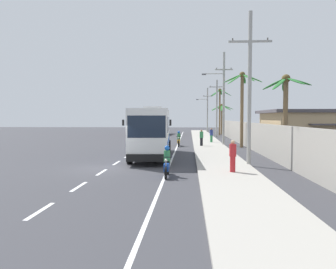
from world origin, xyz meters
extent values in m
plane|color=#3A3A3F|center=(0.00, 0.00, 0.00)|extent=(160.00, 160.00, 0.00)
cube|color=#A8A399|center=(6.80, 10.00, 0.07)|extent=(3.20, 90.00, 0.14)
cube|color=white|center=(0.00, -8.74, 0.00)|extent=(0.16, 2.00, 0.01)
cube|color=white|center=(0.00, -4.99, 0.00)|extent=(0.16, 2.00, 0.01)
cube|color=white|center=(0.00, -1.24, 0.00)|extent=(0.16, 2.00, 0.01)
cube|color=white|center=(0.00, 2.51, 0.00)|extent=(0.16, 2.00, 0.01)
cube|color=white|center=(0.00, 6.27, 0.00)|extent=(0.16, 2.00, 0.01)
cube|color=white|center=(0.00, 10.02, 0.00)|extent=(0.16, 2.00, 0.01)
cube|color=white|center=(0.00, 13.77, 0.00)|extent=(0.16, 2.00, 0.01)
cube|color=white|center=(0.00, 17.52, 0.00)|extent=(0.16, 2.00, 0.01)
cube|color=white|center=(0.00, 21.27, 0.00)|extent=(0.16, 2.00, 0.01)
cube|color=white|center=(0.00, 25.03, 0.00)|extent=(0.16, 2.00, 0.01)
cube|color=white|center=(0.00, 28.78, 0.00)|extent=(0.16, 2.00, 0.01)
cube|color=white|center=(0.00, 32.53, 0.00)|extent=(0.16, 2.00, 0.01)
cube|color=white|center=(0.00, 36.28, 0.00)|extent=(0.16, 2.00, 0.01)
cube|color=white|center=(0.00, 40.04, 0.00)|extent=(0.16, 2.00, 0.01)
cube|color=white|center=(0.00, 43.79, 0.00)|extent=(0.16, 2.00, 0.01)
cube|color=white|center=(0.00, 47.54, 0.00)|extent=(0.16, 2.00, 0.01)
cube|color=white|center=(3.52, 15.00, 0.00)|extent=(0.14, 70.00, 0.01)
cube|color=#9E998E|center=(10.60, 14.00, 1.24)|extent=(0.24, 60.00, 2.48)
cube|color=silver|center=(1.97, 5.91, 1.96)|extent=(2.98, 10.80, 3.14)
cube|color=#192333|center=(1.96, 6.11, 2.51)|extent=(2.97, 9.95, 1.01)
cube|color=#192333|center=(2.23, 0.61, 2.43)|extent=(2.27, 0.21, 1.32)
cube|color=blue|center=(1.97, 5.91, 1.25)|extent=(3.01, 10.59, 0.57)
cube|color=black|center=(2.23, 0.52, 0.59)|extent=(2.42, 0.28, 0.44)
cube|color=#B7B7B7|center=(1.90, 7.24, 3.67)|extent=(1.47, 2.42, 0.28)
cube|color=black|center=(3.63, 0.89, 2.67)|extent=(0.12, 0.09, 0.36)
cube|color=black|center=(0.81, 0.75, 2.67)|extent=(0.12, 0.09, 0.36)
cylinder|color=black|center=(3.36, 2.23, 0.52)|extent=(0.37, 1.05, 1.04)
cylinder|color=black|center=(0.95, 2.11, 0.52)|extent=(0.37, 1.05, 1.04)
cylinder|color=black|center=(3.02, 9.17, 0.52)|extent=(0.37, 1.05, 1.04)
cylinder|color=black|center=(0.61, 9.05, 0.52)|extent=(0.37, 1.05, 1.04)
cube|color=red|center=(-1.59, 38.08, 1.99)|extent=(3.30, 10.90, 3.20)
cube|color=#192333|center=(-1.61, 37.88, 2.55)|extent=(3.26, 10.05, 1.02)
cube|color=#192333|center=(-1.17, 43.40, 2.47)|extent=(2.27, 0.28, 1.34)
cube|color=#1E843D|center=(-1.59, 38.08, 1.27)|extent=(3.32, 10.69, 0.58)
cube|color=black|center=(-1.17, 43.49, 0.59)|extent=(2.42, 0.35, 0.44)
cube|color=#B7B7B7|center=(-1.70, 36.75, 3.73)|extent=(1.54, 2.46, 0.28)
cube|color=black|center=(-2.60, 43.30, 2.71)|extent=(0.13, 0.09, 0.36)
cube|color=black|center=(0.22, 43.08, 2.71)|extent=(0.13, 0.09, 0.36)
cylinder|color=black|center=(-2.50, 41.93, 0.52)|extent=(0.40, 1.06, 1.04)
cylinder|color=black|center=(-0.09, 41.74, 0.52)|extent=(0.40, 1.06, 1.04)
cylinder|color=black|center=(-3.05, 34.97, 0.52)|extent=(0.40, 1.06, 1.04)
cylinder|color=black|center=(-0.64, 34.78, 0.52)|extent=(0.40, 1.06, 1.04)
cylinder|color=black|center=(3.62, -3.00, 0.30)|extent=(0.10, 0.60, 0.60)
cylinder|color=black|center=(3.62, -1.64, 0.30)|extent=(0.12, 0.60, 0.60)
cube|color=#1947B2|center=(3.62, -2.37, 0.52)|extent=(0.24, 1.10, 0.36)
cube|color=black|center=(3.62, -2.07, 0.72)|extent=(0.24, 0.60, 0.12)
cylinder|color=gray|center=(3.62, -2.88, 0.60)|extent=(0.06, 0.32, 0.67)
cylinder|color=black|center=(3.62, -2.78, 1.04)|extent=(0.56, 0.04, 0.04)
sphere|color=#EAEACC|center=(3.62, -2.90, 0.90)|extent=(0.14, 0.14, 0.14)
cylinder|color=#2D7A47|center=(3.62, -2.12, 1.01)|extent=(0.32, 0.32, 0.58)
sphere|color=blue|center=(3.62, -2.12, 1.43)|extent=(0.26, 0.26, 0.26)
cylinder|color=black|center=(3.66, 14.78, 0.30)|extent=(0.11, 0.60, 0.60)
cylinder|color=black|center=(3.68, 16.14, 0.30)|extent=(0.13, 0.60, 0.60)
cube|color=gold|center=(3.67, 15.41, 0.52)|extent=(0.25, 1.10, 0.36)
cube|color=black|center=(3.68, 15.71, 0.72)|extent=(0.25, 0.60, 0.12)
cylinder|color=gray|center=(3.66, 14.90, 0.60)|extent=(0.06, 0.32, 0.67)
cylinder|color=black|center=(3.67, 15.00, 1.04)|extent=(0.56, 0.05, 0.04)
sphere|color=#EAEACC|center=(3.66, 14.88, 0.90)|extent=(0.14, 0.14, 0.14)
cylinder|color=#2D7A47|center=(3.67, 15.66, 1.01)|extent=(0.32, 0.32, 0.59)
sphere|color=blue|center=(3.67, 15.66, 1.44)|extent=(0.26, 0.26, 0.26)
cylinder|color=red|center=(7.01, -1.51, 0.55)|extent=(0.28, 0.28, 0.81)
cylinder|color=red|center=(7.01, -1.51, 1.28)|extent=(0.36, 0.36, 0.64)
sphere|color=tan|center=(7.01, -1.51, 1.70)|extent=(0.22, 0.22, 0.22)
cylinder|color=#2D7A47|center=(7.29, 19.37, 0.53)|extent=(0.28, 0.28, 0.79)
cylinder|color=navy|center=(7.29, 19.37, 1.24)|extent=(0.36, 0.36, 0.62)
sphere|color=#9E704C|center=(7.29, 19.37, 1.65)|extent=(0.21, 0.21, 0.21)
cylinder|color=black|center=(5.98, 14.50, 0.54)|extent=(0.28, 0.28, 0.79)
cylinder|color=#2D7A47|center=(5.98, 14.50, 1.24)|extent=(0.36, 0.36, 0.63)
sphere|color=#9E704C|center=(5.98, 14.50, 1.65)|extent=(0.20, 0.20, 0.20)
cylinder|color=#9E9E99|center=(8.38, 1.63, 4.67)|extent=(0.24, 0.24, 9.34)
cube|color=#9E9E99|center=(8.38, 1.63, 7.55)|extent=(2.59, 0.12, 0.12)
cylinder|color=#4C4742|center=(7.35, 1.63, 7.67)|extent=(0.08, 0.08, 0.16)
cylinder|color=#4C4742|center=(9.42, 1.63, 7.67)|extent=(0.08, 0.08, 0.16)
cylinder|color=#9E9E99|center=(8.37, 16.63, 4.90)|extent=(0.24, 0.24, 9.81)
cube|color=#9E9E99|center=(8.37, 16.63, 7.99)|extent=(1.87, 0.12, 0.12)
cylinder|color=#4C4742|center=(7.62, 16.63, 8.11)|extent=(0.08, 0.08, 0.16)
cylinder|color=#4C4742|center=(9.12, 16.63, 8.11)|extent=(0.08, 0.08, 0.16)
cylinder|color=#9E9E99|center=(7.33, 16.63, 7.57)|extent=(2.08, 0.09, 0.09)
cube|color=#4C4C51|center=(6.29, 16.63, 7.51)|extent=(0.44, 0.24, 0.14)
cylinder|color=#9E9E99|center=(8.88, 31.63, 4.29)|extent=(0.24, 0.24, 8.58)
cube|color=#9E9E99|center=(8.88, 31.63, 7.52)|extent=(2.33, 0.12, 0.12)
cylinder|color=#4C4742|center=(7.95, 31.63, 7.64)|extent=(0.08, 0.08, 0.16)
cylinder|color=#4C4742|center=(9.81, 31.63, 7.64)|extent=(0.08, 0.08, 0.16)
cylinder|color=#9E9E99|center=(8.31, 46.63, 4.36)|extent=(0.24, 0.24, 8.72)
cube|color=#9E9E99|center=(8.31, 46.63, 7.09)|extent=(1.81, 0.12, 0.12)
cylinder|color=#4C4742|center=(7.59, 46.63, 7.21)|extent=(0.08, 0.08, 0.16)
cylinder|color=#4C4742|center=(9.04, 46.63, 7.21)|extent=(0.08, 0.08, 0.16)
cylinder|color=#9E9E99|center=(7.32, 46.63, 6.50)|extent=(1.98, 0.09, 0.09)
cube|color=#4C4C51|center=(6.34, 46.63, 6.44)|extent=(0.44, 0.24, 0.14)
cylinder|color=brown|center=(11.08, 3.52, 2.74)|extent=(0.32, 0.32, 5.48)
ellipsoid|color=#28702D|center=(11.91, 3.50, 5.32)|extent=(1.70, 0.41, 0.62)
ellipsoid|color=#28702D|center=(11.23, 4.28, 5.18)|extent=(0.67, 1.64, 0.89)
ellipsoid|color=#28702D|center=(10.41, 3.95, 5.22)|extent=(1.57, 1.18, 0.81)
ellipsoid|color=#28702D|center=(10.52, 3.01, 5.15)|extent=(1.40, 1.32, 0.96)
ellipsoid|color=#28702D|center=(11.45, 2.79, 5.29)|extent=(1.07, 1.66, 0.69)
sphere|color=brown|center=(11.08, 3.52, 5.53)|extent=(0.56, 0.56, 0.56)
cylinder|color=brown|center=(9.80, 36.81, 3.71)|extent=(0.27, 0.27, 7.42)
ellipsoid|color=#28702D|center=(10.75, 36.71, 7.01)|extent=(2.00, 0.56, 1.12)
ellipsoid|color=#28702D|center=(10.03, 37.82, 7.19)|extent=(0.83, 2.12, 0.78)
ellipsoid|color=#28702D|center=(9.08, 37.44, 7.01)|extent=(1.72, 1.56, 1.13)
ellipsoid|color=#28702D|center=(9.13, 36.16, 6.97)|extent=(1.63, 1.61, 1.20)
ellipsoid|color=#28702D|center=(10.26, 35.89, 7.19)|extent=(1.26, 2.04, 0.77)
sphere|color=brown|center=(9.80, 36.81, 7.47)|extent=(0.56, 0.56, 0.56)
cylinder|color=brown|center=(10.41, 39.52, 2.51)|extent=(0.33, 0.33, 5.01)
ellipsoid|color=#337F33|center=(11.41, 39.50, 4.74)|extent=(2.04, 0.40, 0.86)
ellipsoid|color=#337F33|center=(11.09, 40.27, 4.80)|extent=(1.66, 1.77, 0.74)
ellipsoid|color=#337F33|center=(10.18, 40.51, 4.80)|extent=(0.82, 2.10, 0.73)
ellipsoid|color=#337F33|center=(9.55, 39.95, 4.66)|extent=(1.93, 1.20, 1.01)
ellipsoid|color=#337F33|center=(9.51, 39.27, 4.60)|extent=(1.95, 0.85, 1.13)
ellipsoid|color=#337F33|center=(10.29, 38.61, 4.57)|extent=(0.61, 1.93, 1.18)
ellipsoid|color=#337F33|center=(11.11, 38.88, 4.64)|extent=(1.69, 1.59, 1.05)
sphere|color=brown|center=(10.41, 39.52, 5.06)|extent=(0.56, 0.56, 0.56)
cylinder|color=brown|center=(9.93, 14.40, 3.56)|extent=(0.32, 0.32, 7.13)
ellipsoid|color=#337F33|center=(10.92, 14.38, 6.82)|extent=(2.02, 0.39, 0.93)
ellipsoid|color=#337F33|center=(10.23, 15.35, 6.86)|extent=(0.94, 2.06, 0.85)
ellipsoid|color=#337F33|center=(9.08, 14.93, 6.87)|extent=(1.92, 1.40, 0.83)
ellipsoid|color=#337F33|center=(9.15, 13.92, 6.69)|extent=(1.81, 1.29, 1.18)
ellipsoid|color=#337F33|center=(10.36, 13.53, 6.78)|extent=(1.21, 1.94, 1.00)
sphere|color=brown|center=(9.93, 14.40, 7.18)|extent=(0.56, 0.56, 0.56)
camera|label=1|loc=(4.73, -18.97, 2.99)|focal=35.72mm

